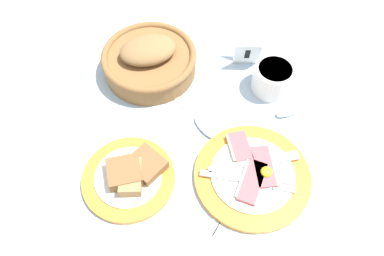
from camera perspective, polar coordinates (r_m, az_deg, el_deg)
name	(u,v)px	position (r m, az deg, el deg)	size (l,w,h in m)	color
ground_plane	(217,176)	(0.75, 3.81, -7.36)	(3.00, 3.00, 0.00)	#A3BCD1
breakfast_plate	(253,173)	(0.75, 9.21, -6.78)	(0.23, 0.23, 0.03)	orange
bread_plate	(130,176)	(0.75, -9.39, -7.17)	(0.18, 0.18, 0.04)	orange
sugar_cup	(273,78)	(0.87, 12.25, 7.50)	(0.09, 0.09, 0.07)	white
bread_basket	(149,60)	(0.89, -6.52, 10.29)	(0.22, 0.22, 0.09)	brown
number_card	(247,51)	(0.91, 8.36, 11.55)	(0.06, 0.05, 0.07)	white
teaspoon_by_saucer	(198,119)	(0.81, 0.92, 1.31)	(0.14, 0.16, 0.01)	silver
teaspoon_near_cup	(300,106)	(0.87, 16.08, 3.30)	(0.18, 0.11, 0.01)	silver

